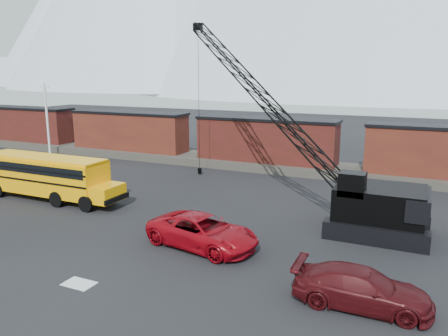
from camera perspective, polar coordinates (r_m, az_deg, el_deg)
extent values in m
plane|color=black|center=(23.90, -12.69, -10.31)|extent=(160.00, 160.00, 0.00)
cone|color=white|center=(423.07, -16.90, 19.79)|extent=(220.00, 220.00, 140.00)
cube|color=white|center=(357.63, 23.08, 11.91)|extent=(800.00, 80.00, 24.00)
cube|color=#4C483F|center=(42.58, 5.45, 0.48)|extent=(120.00, 5.00, 0.70)
cube|color=#511716|center=(60.64, -24.48, 5.23)|extent=(13.50, 2.90, 4.00)
cube|color=black|center=(60.45, -24.65, 7.16)|extent=(13.70, 3.10, 0.25)
cube|color=black|center=(64.05, -26.81, 3.80)|extent=(2.20, 2.40, 0.60)
cube|color=black|center=(57.75, -21.58, 3.46)|extent=(2.20, 2.40, 0.60)
cube|color=#491A15|center=(49.71, -12.22, 4.72)|extent=(13.50, 2.90, 4.00)
cube|color=black|center=(49.49, -12.33, 7.07)|extent=(13.70, 3.10, 0.25)
cube|color=black|center=(52.56, -15.81, 3.06)|extent=(2.20, 2.40, 0.60)
cube|color=black|center=(47.58, -8.07, 2.47)|extent=(2.20, 2.40, 0.60)
cube|color=#511716|center=(42.15, 5.52, 3.60)|extent=(13.50, 2.90, 4.00)
cube|color=black|center=(41.89, 5.57, 6.38)|extent=(13.70, 3.10, 0.25)
cube|color=black|center=(43.98, 0.30, 1.78)|extent=(2.20, 2.40, 0.60)
cube|color=black|center=(41.28, 10.97, 0.85)|extent=(2.20, 2.40, 0.60)
cube|color=black|center=(40.22, 21.53, -0.10)|extent=(2.20, 2.40, 0.60)
cylinder|color=silver|center=(51.92, -22.09, 5.86)|extent=(0.24, 0.24, 8.00)
cube|color=silver|center=(51.69, -22.42, 9.82)|extent=(1.40, 0.12, 0.12)
cube|color=silver|center=(20.86, -18.40, -14.14)|extent=(1.40, 0.90, 0.02)
cube|color=#F6A205|center=(34.30, -22.38, -0.85)|extent=(10.00, 2.50, 2.50)
cube|color=#F6A205|center=(30.67, -15.09, -3.17)|extent=(1.60, 2.30, 1.10)
cube|color=#F6A205|center=(34.04, -22.56, 1.28)|extent=(10.00, 2.30, 0.18)
cube|color=black|center=(33.34, -24.05, -0.12)|extent=(9.60, 0.05, 0.65)
cube|color=black|center=(35.00, -20.98, 0.69)|extent=(9.60, 0.05, 0.65)
cube|color=black|center=(30.23, -13.81, -3.92)|extent=(0.15, 2.45, 0.35)
cylinder|color=black|center=(37.96, -24.69, -1.78)|extent=(1.10, 0.35, 1.10)
cylinder|color=black|center=(32.27, -21.00, -3.82)|extent=(1.10, 0.35, 1.10)
cylinder|color=black|center=(33.84, -18.24, -2.88)|extent=(1.10, 0.35, 1.10)
cylinder|color=black|center=(30.51, -17.57, -4.48)|extent=(1.10, 0.35, 1.10)
cylinder|color=black|center=(32.16, -14.83, -3.45)|extent=(1.10, 0.35, 1.10)
imported|color=#9A0711|center=(23.36, -2.81, -8.29)|extent=(6.59, 3.90, 1.72)
imported|color=#410B0E|center=(18.65, 17.53, -14.74)|extent=(5.44, 2.34, 1.56)
cube|color=black|center=(25.24, 19.08, -8.25)|extent=(5.50, 1.00, 1.00)
cube|color=black|center=(28.26, 19.77, -6.09)|extent=(5.50, 1.00, 1.00)
cube|color=black|center=(26.32, 19.66, -4.23)|extent=(4.80, 3.60, 1.80)
cube|color=black|center=(26.20, 24.05, -4.22)|extent=(1.20, 3.80, 1.20)
cube|color=black|center=(25.00, 16.41, -2.02)|extent=(1.40, 1.20, 1.30)
cube|color=black|center=(24.48, 16.22, -2.31)|extent=(1.20, 0.06, 0.90)
cube|color=black|center=(38.88, -3.43, 17.95)|extent=(0.70, 0.50, 0.60)
cylinder|color=black|center=(38.79, -3.31, 8.44)|extent=(0.04, 0.04, 12.58)
cube|color=black|center=(39.68, -3.20, -0.37)|extent=(0.25, 0.25, 0.50)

